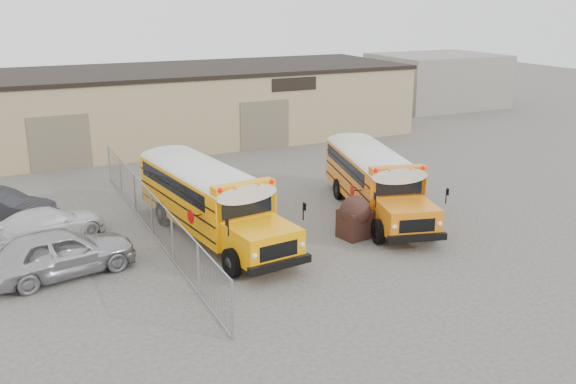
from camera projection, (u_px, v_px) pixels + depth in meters
name	position (u px, v px, depth m)	size (l,w,h in m)	color
ground	(323.00, 236.00, 25.22)	(120.00, 120.00, 0.00)	#494643
warehouse	(178.00, 104.00, 41.83)	(30.20, 10.20, 4.67)	#918159
chainlink_fence	(152.00, 213.00, 25.10)	(0.07, 18.07, 1.81)	gray
distant_building_right	(437.00, 80.00, 55.16)	(10.00, 8.00, 4.40)	gray
school_bus_left	(153.00, 163.00, 29.75)	(3.56, 9.99, 2.86)	#FF9C02
school_bus_right	(340.00, 147.00, 33.20)	(4.52, 9.61, 2.73)	orange
tarp_bundle	(355.00, 216.00, 24.88)	(1.28, 1.24, 1.68)	black
car_silver	(60.00, 252.00, 21.44)	(1.98, 4.93, 1.68)	#A9A9AD
car_white	(49.00, 224.00, 24.79)	(1.73, 4.26, 1.24)	silver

